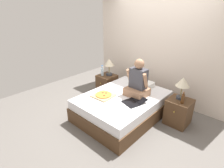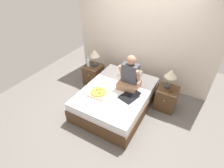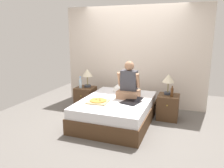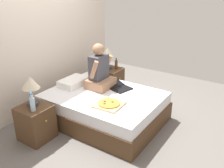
{
  "view_description": "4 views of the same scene",
  "coord_description": "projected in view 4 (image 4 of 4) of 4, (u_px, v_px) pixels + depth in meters",
  "views": [
    {
      "loc": [
        2.04,
        -2.57,
        2.19
      ],
      "look_at": [
        -0.11,
        -0.22,
        0.8
      ],
      "focal_mm": 28.0,
      "sensor_mm": 36.0,
      "label": 1
    },
    {
      "loc": [
        1.41,
        -2.69,
        2.88
      ],
      "look_at": [
        -0.09,
        -0.05,
        0.65
      ],
      "focal_mm": 28.0,
      "sensor_mm": 36.0,
      "label": 2
    },
    {
      "loc": [
        1.42,
        -4.11,
        1.84
      ],
      "look_at": [
        -0.1,
        -0.0,
        0.81
      ],
      "focal_mm": 35.0,
      "sensor_mm": 36.0,
      "label": 3
    },
    {
      "loc": [
        -3.05,
        -2.19,
        2.25
      ],
      "look_at": [
        0.12,
        -0.08,
        0.65
      ],
      "focal_mm": 40.0,
      "sensor_mm": 36.0,
      "label": 4
    }
  ],
  "objects": [
    {
      "name": "person_seated",
      "position": [
        100.0,
        72.0,
        4.29
      ],
      "size": [
        0.47,
        0.4,
        0.78
      ],
      "color": "#A37556",
      "rests_on": "bed"
    },
    {
      "name": "water_bottle",
      "position": [
        32.0,
        104.0,
        3.47
      ],
      "size": [
        0.07,
        0.07,
        0.28
      ],
      "color": "silver",
      "rests_on": "nightstand_left"
    },
    {
      "name": "wall_back",
      "position": [
        44.0,
        39.0,
        4.51
      ],
      "size": [
        3.64,
        0.12,
        2.5
      ],
      "primitive_type": "cube",
      "color": "beige",
      "rests_on": "ground"
    },
    {
      "name": "bed",
      "position": [
        104.0,
        107.0,
        4.23
      ],
      "size": [
        1.41,
        1.89,
        0.49
      ],
      "color": "#4C331E",
      "rests_on": "ground"
    },
    {
      "name": "lamp_on_right_nightstand",
      "position": [
        107.0,
        53.0,
        5.04
      ],
      "size": [
        0.26,
        0.26,
        0.45
      ],
      "color": "#333842",
      "rests_on": "nightstand_right"
    },
    {
      "name": "pizza_box",
      "position": [
        109.0,
        104.0,
        3.76
      ],
      "size": [
        0.42,
        0.42,
        0.05
      ],
      "color": "tan",
      "rests_on": "bed"
    },
    {
      "name": "beer_bottle",
      "position": [
        116.0,
        64.0,
        5.13
      ],
      "size": [
        0.06,
        0.06,
        0.23
      ],
      "color": "#512D14",
      "rests_on": "nightstand_right"
    },
    {
      "name": "ground_plane",
      "position": [
        104.0,
        120.0,
        4.33
      ],
      "size": [
        5.64,
        5.64,
        0.0
      ],
      "primitive_type": "plane",
      "color": "#66605B"
    },
    {
      "name": "laptop",
      "position": [
        120.0,
        87.0,
        4.34
      ],
      "size": [
        0.42,
        0.48,
        0.07
      ],
      "color": "black",
      "rests_on": "bed"
    },
    {
      "name": "lamp_on_left_nightstand",
      "position": [
        31.0,
        85.0,
        3.55
      ],
      "size": [
        0.26,
        0.26,
        0.45
      ],
      "color": "#333842",
      "rests_on": "nightstand_left"
    },
    {
      "name": "pillow",
      "position": [
        74.0,
        82.0,
        4.46
      ],
      "size": [
        0.52,
        0.34,
        0.12
      ],
      "primitive_type": "cube",
      "color": "white",
      "rests_on": "bed"
    },
    {
      "name": "nightstand_right",
      "position": [
        110.0,
        81.0,
        5.27
      ],
      "size": [
        0.44,
        0.47,
        0.54
      ],
      "color": "#4C331E",
      "rests_on": "ground"
    },
    {
      "name": "nightstand_left",
      "position": [
        36.0,
        123.0,
        3.73
      ],
      "size": [
        0.44,
        0.47,
        0.54
      ],
      "color": "#4C331E",
      "rests_on": "ground"
    }
  ]
}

